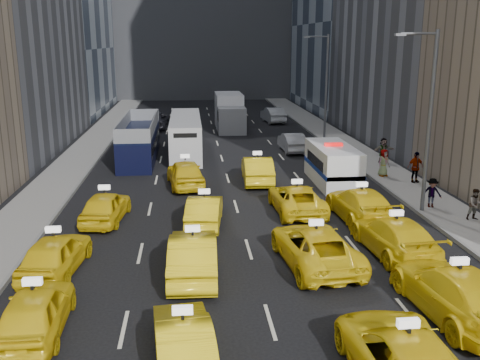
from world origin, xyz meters
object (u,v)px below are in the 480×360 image
object	(u,v)px
double_decker	(139,139)
nypd_van	(333,165)
box_truck	(230,112)
city_bus	(186,135)

from	to	relation	value
double_decker	nypd_van	bearing A→B (deg)	-37.38
nypd_van	double_decker	world-z (taller)	double_decker
double_decker	box_truck	world-z (taller)	box_truck
nypd_van	box_truck	xyz separation A→B (m)	(-4.67, 21.08, 0.56)
box_truck	city_bus	bearing A→B (deg)	-116.54
city_bus	double_decker	bearing A→B (deg)	-156.85
nypd_van	box_truck	size ratio (longest dim) A/B	0.76
nypd_van	box_truck	world-z (taller)	box_truck
box_truck	nypd_van	bearing A→B (deg)	-82.97
double_decker	box_truck	xyz separation A→B (m)	(7.64, 12.89, 0.20)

